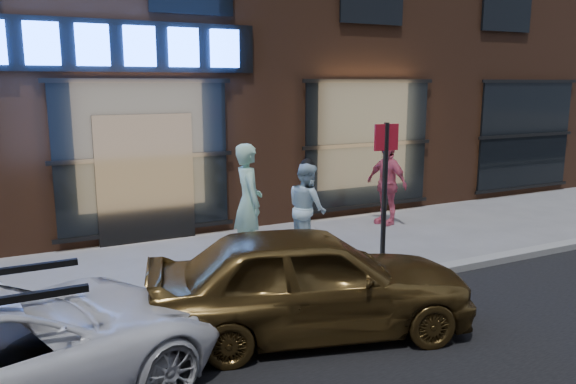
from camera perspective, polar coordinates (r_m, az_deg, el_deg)
name	(u,v)px	position (r m, az deg, el deg)	size (l,w,h in m)	color
ground	(219,316)	(7.47, -7.07, -12.43)	(90.00, 90.00, 0.00)	slate
curb	(218,312)	(7.45, -7.08, -12.00)	(60.00, 0.25, 0.12)	gray
man_bowtie	(248,202)	(9.44, -4.04, -1.04)	(0.72, 0.47, 1.98)	#9ED0AE
man_cap	(307,208)	(9.84, 1.96, -1.63)	(0.78, 0.61, 1.61)	white
passerby	(386,184)	(12.02, 9.97, 0.85)	(1.02, 0.43, 1.74)	#D75872
gold_sedan	(310,281)	(6.75, 2.25, -8.99)	(1.55, 3.85, 1.31)	brown
sign_post	(385,188)	(8.34, 9.79, 0.43)	(0.38, 0.08, 2.40)	#262628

